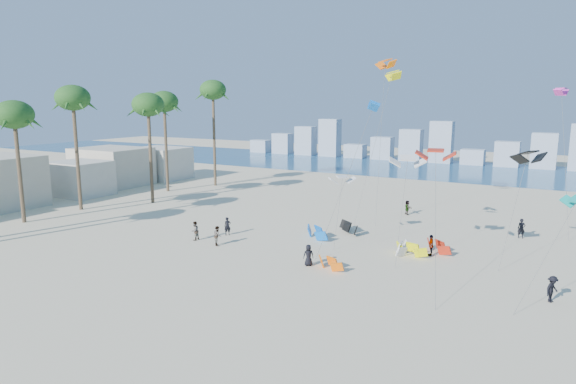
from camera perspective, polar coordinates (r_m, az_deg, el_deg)
The scene contains 10 objects.
ground at distance 33.99m, azimuth -18.34°, elevation -11.29°, with size 220.00×220.00×0.00m, color beige.
ocean at distance 96.69m, azimuth 14.97°, elevation 2.71°, with size 220.00×220.00×0.00m, color navy.
kitesurfer_near at distance 46.51m, azimuth -6.96°, elevation -3.92°, with size 0.61×0.40×1.68m, color black.
kitesurfer_mid at distance 43.40m, azimuth -8.09°, elevation -4.98°, with size 0.82×0.64×1.69m, color gray.
kitesurfers_far at distance 42.98m, azimuth 12.02°, elevation -5.27°, with size 29.20×21.94×1.79m.
grounded_kites at distance 43.21m, azimuth 9.38°, elevation -5.60°, with size 13.78×12.28×1.02m.
flying_kites at distance 44.95m, azimuth 15.98°, elevation 9.05°, with size 21.19×24.68×17.10m.
palm_row at distance 59.36m, azimuth -22.22°, elevation 9.65°, with size 8.12×44.80×15.48m.
beachfront_buildings at distance 71.72m, azimuth -24.36°, elevation 1.75°, with size 11.50×43.00×6.00m.
distant_skyline at distance 106.30m, azimuth 15.81°, elevation 5.00°, with size 85.00×3.00×8.40m.
Camera 1 is at (23.86, -20.90, 12.22)m, focal length 30.98 mm.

